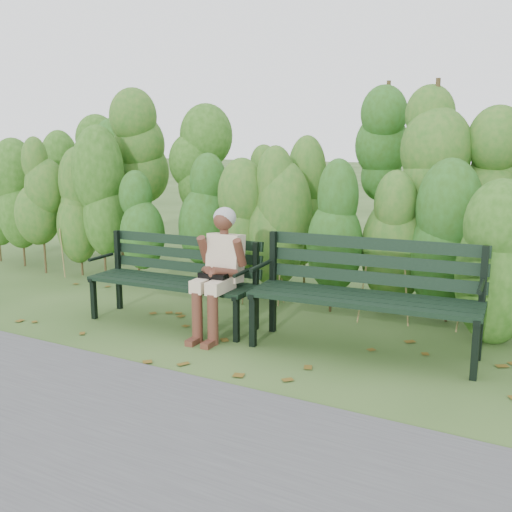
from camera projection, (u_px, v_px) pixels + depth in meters
The scene contains 7 objects.
ground at pixel (238, 340), 5.66m from camera, with size 80.00×80.00×0.00m, color #2B4A1B.
footpath at pixel (60, 440), 3.77m from camera, with size 60.00×2.50×0.01m, color #474749.
hedge_band at pixel (319, 192), 7.01m from camera, with size 11.04×1.67×2.42m.
leaf_litter at pixel (277, 346), 5.48m from camera, with size 5.78×2.18×0.01m.
bench_left at pixel (177, 273), 6.14m from camera, with size 1.80×0.68×0.88m.
bench_right at pixel (367, 286), 5.30m from camera, with size 2.05×0.83×1.00m.
seated_woman at pixel (219, 264), 5.69m from camera, with size 0.48×0.71×1.23m.
Camera 1 is at (2.77, -4.64, 1.88)m, focal length 42.00 mm.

